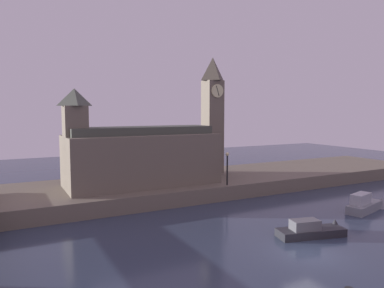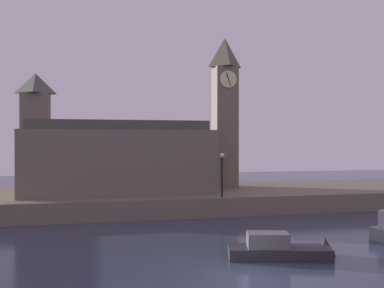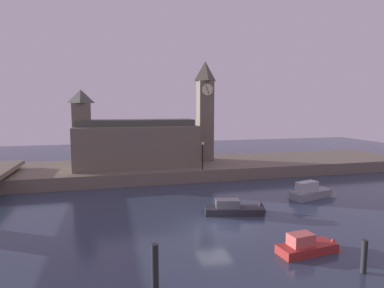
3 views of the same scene
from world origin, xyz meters
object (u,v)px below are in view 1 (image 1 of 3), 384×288
(clock_tower, at_px, (213,114))
(parliament_hall, at_px, (138,156))
(boat_barge_dark, at_px, (317,229))
(boat_cruiser_grey, at_px, (368,204))
(streetlamp, at_px, (227,164))

(clock_tower, bearing_deg, parliament_hall, -166.83)
(boat_barge_dark, xyz_separation_m, boat_cruiser_grey, (9.22, 2.68, 0.16))
(clock_tower, xyz_separation_m, boat_barge_dark, (-2.49, -19.27, -8.33))
(clock_tower, relative_size, streetlamp, 4.13)
(clock_tower, distance_m, streetlamp, 8.93)
(streetlamp, relative_size, boat_cruiser_grey, 0.60)
(clock_tower, distance_m, parliament_hall, 11.55)
(parliament_hall, xyz_separation_m, boat_cruiser_grey, (17.20, -14.14, -3.94))
(parliament_hall, bearing_deg, clock_tower, 13.17)
(parliament_hall, distance_m, boat_cruiser_grey, 22.61)
(clock_tower, bearing_deg, boat_barge_dark, -97.35)
(boat_cruiser_grey, bearing_deg, streetlamp, 133.33)
(clock_tower, distance_m, boat_barge_dark, 21.14)
(boat_cruiser_grey, bearing_deg, boat_barge_dark, -163.81)
(boat_barge_dark, bearing_deg, clock_tower, 82.65)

